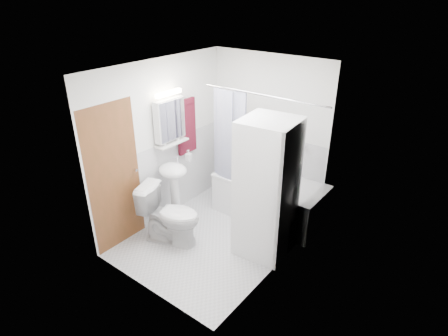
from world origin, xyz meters
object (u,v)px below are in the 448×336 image
Objects in this scene: sink at (174,180)px; bathtub at (269,196)px; washer_dryer at (266,189)px; toilet at (170,215)px.

bathtub is at bearing 42.16° from sink.
bathtub is 1.48m from sink.
sink is at bearing -176.75° from washer_dryer.
washer_dryer reaches higher than toilet.
sink is 1.24× the size of toilet.
bathtub is 0.90× the size of washer_dryer.
sink is 0.56× the size of washer_dryer.
washer_dryer is (0.37, -0.74, 0.58)m from bathtub.
bathtub is 1.01m from washer_dryer.
bathtub is at bearing -48.47° from toilet.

